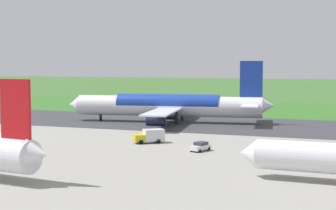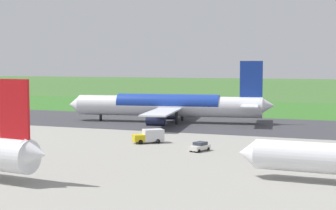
# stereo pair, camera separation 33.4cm
# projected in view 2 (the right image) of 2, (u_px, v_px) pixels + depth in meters

# --- Properties ---
(ground_plane) EXTENTS (800.00, 800.00, 0.00)m
(ground_plane) POSITION_uv_depth(u_px,v_px,m) (135.00, 121.00, 137.60)
(ground_plane) COLOR #3D662D
(runway_asphalt) EXTENTS (600.00, 36.80, 0.06)m
(runway_asphalt) POSITION_uv_depth(u_px,v_px,m) (135.00, 121.00, 137.60)
(runway_asphalt) COLOR #38383D
(runway_asphalt) RESTS_ON ground
(grass_verge_foreground) EXTENTS (600.00, 80.00, 0.04)m
(grass_verge_foreground) POSITION_uv_depth(u_px,v_px,m) (185.00, 108.00, 177.25)
(grass_verge_foreground) COLOR #346B27
(grass_verge_foreground) RESTS_ON ground
(airliner_main) EXTENTS (54.04, 44.40, 15.88)m
(airliner_main) POSITION_uv_depth(u_px,v_px,m) (169.00, 106.00, 133.91)
(airliner_main) COLOR white
(airliner_main) RESTS_ON ground
(service_truck_baggage) EXTENTS (5.91, 5.42, 2.65)m
(service_truck_baggage) POSITION_uv_depth(u_px,v_px,m) (150.00, 136.00, 99.09)
(service_truck_baggage) COLOR gold
(service_truck_baggage) RESTS_ON ground
(service_car_followme) EXTENTS (3.03, 4.55, 1.62)m
(service_car_followme) POSITION_uv_depth(u_px,v_px,m) (200.00, 146.00, 90.03)
(service_car_followme) COLOR silver
(service_car_followme) RESTS_ON ground
(no_stopping_sign) EXTENTS (0.60, 0.10, 2.97)m
(no_stopping_sign) POSITION_uv_depth(u_px,v_px,m) (176.00, 102.00, 182.70)
(no_stopping_sign) COLOR slate
(no_stopping_sign) RESTS_ON ground
(traffic_cone_orange) EXTENTS (0.40, 0.40, 0.55)m
(traffic_cone_orange) POSITION_uv_depth(u_px,v_px,m) (158.00, 106.00, 183.34)
(traffic_cone_orange) COLOR orange
(traffic_cone_orange) RESTS_ON ground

